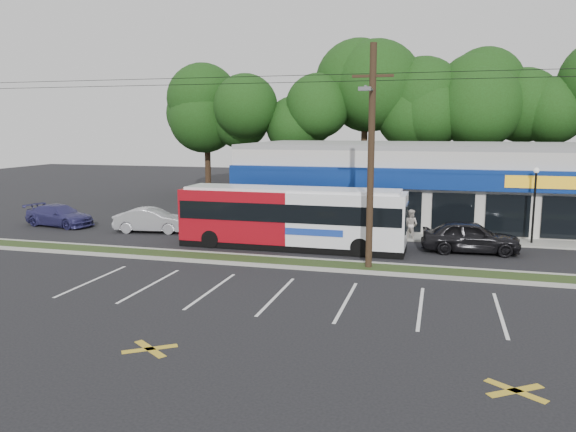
# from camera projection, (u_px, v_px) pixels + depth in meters

# --- Properties ---
(ground) EXTENTS (120.00, 120.00, 0.00)m
(ground) POSITION_uv_depth(u_px,v_px,m) (299.00, 270.00, 25.41)
(ground) COLOR black
(ground) RESTS_ON ground
(grass_strip) EXTENTS (40.00, 1.60, 0.12)m
(grass_strip) POSITION_uv_depth(u_px,v_px,m) (305.00, 264.00, 26.35)
(grass_strip) COLOR #233114
(grass_strip) RESTS_ON ground
(curb_south) EXTENTS (40.00, 0.25, 0.14)m
(curb_south) POSITION_uv_depth(u_px,v_px,m) (300.00, 268.00, 25.54)
(curb_south) COLOR #9E9E93
(curb_south) RESTS_ON ground
(curb_north) EXTENTS (40.00, 0.25, 0.14)m
(curb_north) POSITION_uv_depth(u_px,v_px,m) (309.00, 259.00, 27.16)
(curb_north) COLOR #9E9E93
(curb_north) RESTS_ON ground
(sidewalk) EXTENTS (32.00, 2.20, 0.10)m
(sidewalk) POSITION_uv_depth(u_px,v_px,m) (420.00, 237.00, 32.68)
(sidewalk) COLOR #9E9E93
(sidewalk) RESTS_ON ground
(strip_mall) EXTENTS (25.00, 12.55, 5.30)m
(strip_mall) POSITION_uv_depth(u_px,v_px,m) (433.00, 182.00, 38.73)
(strip_mall) COLOR beige
(strip_mall) RESTS_ON ground
(utility_pole) EXTENTS (50.00, 2.77, 10.00)m
(utility_pole) POSITION_uv_depth(u_px,v_px,m) (367.00, 150.00, 24.71)
(utility_pole) COLOR black
(utility_pole) RESTS_ON ground
(lamp_post) EXTENTS (0.30, 0.30, 4.25)m
(lamp_post) POSITION_uv_depth(u_px,v_px,m) (535.00, 197.00, 30.52)
(lamp_post) COLOR black
(lamp_post) RESTS_ON ground
(tree_line) EXTENTS (46.76, 6.76, 11.83)m
(tree_line) POSITION_uv_depth(u_px,v_px,m) (419.00, 103.00, 47.82)
(tree_line) COLOR black
(tree_line) RESTS_ON ground
(metrobus) EXTENTS (12.06, 2.58, 3.24)m
(metrobus) POSITION_uv_depth(u_px,v_px,m) (292.00, 216.00, 29.83)
(metrobus) COLOR maroon
(metrobus) RESTS_ON ground
(car_dark) EXTENTS (5.02, 2.25, 1.68)m
(car_dark) POSITION_uv_depth(u_px,v_px,m) (470.00, 237.00, 28.87)
(car_dark) COLOR black
(car_dark) RESTS_ON ground
(car_silver) EXTENTS (4.68, 2.21, 1.48)m
(car_silver) POSITION_uv_depth(u_px,v_px,m) (152.00, 220.00, 34.50)
(car_silver) COLOR #A0A2A8
(car_silver) RESTS_ON ground
(car_blue) EXTENTS (5.07, 2.70, 1.40)m
(car_blue) POSITION_uv_depth(u_px,v_px,m) (60.00, 215.00, 36.62)
(car_blue) COLOR navy
(car_blue) RESTS_ON ground
(pedestrian_a) EXTENTS (0.86, 0.76, 1.98)m
(pedestrian_a) POSITION_uv_depth(u_px,v_px,m) (401.00, 228.00, 30.57)
(pedestrian_a) COLOR white
(pedestrian_a) RESTS_ON ground
(pedestrian_b) EXTENTS (1.07, 0.99, 1.75)m
(pedestrian_b) POSITION_uv_depth(u_px,v_px,m) (411.00, 224.00, 32.21)
(pedestrian_b) COLOR beige
(pedestrian_b) RESTS_ON ground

